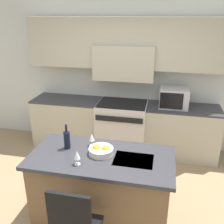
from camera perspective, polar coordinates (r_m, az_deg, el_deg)
ground_plane at (r=3.48m, az=-3.55°, el=-23.14°), size 10.00×10.00×0.00m
back_cabinetry at (r=4.59m, az=3.10°, el=10.85°), size 10.00×0.46×2.70m
back_counter at (r=4.71m, az=2.33°, el=-3.31°), size 3.42×0.62×0.93m
range_stove at (r=4.69m, az=2.29°, el=-3.36°), size 0.89×0.70×0.94m
microwave at (r=4.42m, az=13.95°, el=3.20°), size 0.48×0.39×0.33m
kitchen_island at (r=3.18m, az=-2.35°, el=-17.03°), size 1.67×0.83×0.92m
wine_bottle at (r=3.06m, az=-10.26°, el=-6.17°), size 0.08×0.08×0.31m
wine_glass_near at (r=2.73m, az=-8.01°, el=-9.78°), size 0.07×0.07×0.17m
wine_glass_far at (r=3.07m, az=-4.68°, el=-5.85°), size 0.07×0.07×0.17m
fruit_bowl at (r=2.94m, az=-2.54°, el=-8.75°), size 0.29×0.29×0.11m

